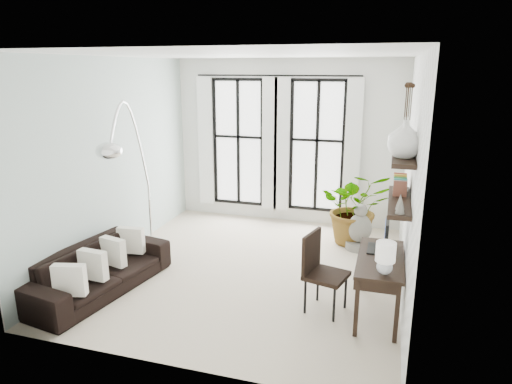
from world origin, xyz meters
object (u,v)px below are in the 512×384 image
at_px(sofa, 98,269).
at_px(arc_lamp, 129,140).
at_px(desk_chair, 320,267).
at_px(desk, 380,263).
at_px(plant, 355,207).
at_px(buddha, 360,230).

xyz_separation_m(sofa, arc_lamp, (0.10, 0.84, 1.68)).
height_order(sofa, desk_chair, desk_chair).
height_order(desk_chair, arc_lamp, arc_lamp).
distance_m(desk, arc_lamp, 3.89).
bearing_deg(desk, sofa, -173.70).
relative_size(plant, desk, 1.01).
height_order(desk, desk_chair, desk).
distance_m(plant, desk_chair, 2.49).
xyz_separation_m(plant, desk_chair, (-0.23, -2.48, -0.08)).
xyz_separation_m(sofa, plant, (3.25, 2.86, 0.34)).
distance_m(desk, buddha, 2.24).
bearing_deg(arc_lamp, desk_chair, -8.96).
xyz_separation_m(desk_chair, arc_lamp, (-2.92, 0.46, 1.42)).
bearing_deg(sofa, arc_lamp, 2.43).
bearing_deg(buddha, sofa, -142.46).
distance_m(sofa, desk, 3.79).
bearing_deg(plant, desk_chair, -95.36).
distance_m(desk_chair, arc_lamp, 3.27).
xyz_separation_m(desk_chair, buddha, (0.34, 2.21, -0.25)).
height_order(sofa, plant, plant).
relative_size(plant, arc_lamp, 0.51).
relative_size(sofa, arc_lamp, 0.84).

